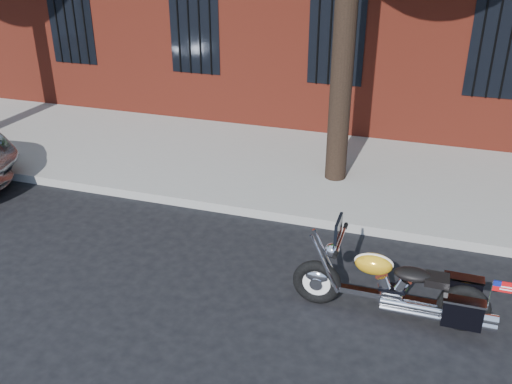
% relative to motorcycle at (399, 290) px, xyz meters
% --- Properties ---
extents(ground, '(120.00, 120.00, 0.00)m').
position_rel_motorcycle_xyz_m(ground, '(-1.88, 0.53, -0.40)').
color(ground, black).
rests_on(ground, ground).
extents(curb, '(40.00, 0.16, 0.15)m').
position_rel_motorcycle_xyz_m(curb, '(-1.88, 1.91, -0.33)').
color(curb, gray).
rests_on(curb, ground).
extents(sidewalk, '(40.00, 3.60, 0.15)m').
position_rel_motorcycle_xyz_m(sidewalk, '(-1.88, 3.79, -0.33)').
color(sidewalk, gray).
rests_on(sidewalk, ground).
extents(motorcycle, '(2.37, 0.69, 1.19)m').
position_rel_motorcycle_xyz_m(motorcycle, '(0.00, 0.00, 0.00)').
color(motorcycle, black).
rests_on(motorcycle, ground).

